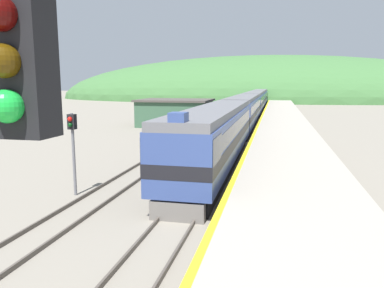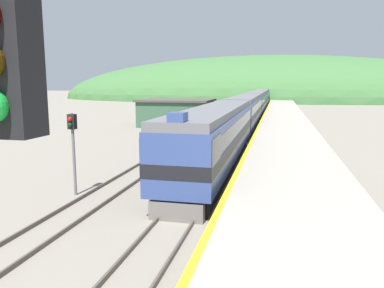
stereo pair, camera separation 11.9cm
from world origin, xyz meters
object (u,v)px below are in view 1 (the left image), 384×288
object	(u,v)px
carriage_second	(244,111)
signal_post_siding	(73,137)
carriage_third	(255,102)
carriage_fourth	(260,97)
express_train_lead_car	(215,135)
carriage_fifth	(263,95)

from	to	relation	value
carriage_second	signal_post_siding	world-z (taller)	signal_post_siding
carriage_third	signal_post_siding	xyz separation A→B (m)	(-5.69, -50.08, 0.73)
carriage_third	carriage_fourth	size ratio (longest dim) A/B	1.00
express_train_lead_car	carriage_third	distance (m)	42.94
carriage_second	express_train_lead_car	bearing A→B (deg)	-90.00
carriage_fourth	carriage_fifth	size ratio (longest dim) A/B	1.00
signal_post_siding	carriage_fifth	bearing A→B (deg)	86.51
carriage_second	carriage_fourth	xyz separation A→B (m)	(0.00, 43.30, 0.00)
carriage_fourth	express_train_lead_car	bearing A→B (deg)	-90.00
carriage_second	carriage_third	bearing A→B (deg)	90.00
carriage_third	carriage_fourth	xyz separation A→B (m)	(0.00, 21.65, 0.00)
carriage_fourth	signal_post_siding	distance (m)	71.96
express_train_lead_car	carriage_fifth	bearing A→B (deg)	90.00
carriage_third	carriage_fifth	xyz separation A→B (m)	(0.00, 43.30, 0.00)
carriage_second	carriage_fourth	bearing A→B (deg)	90.00
carriage_second	carriage_third	xyz separation A→B (m)	(0.00, 21.65, 0.00)
carriage_fourth	carriage_fifth	bearing A→B (deg)	90.00
carriage_second	carriage_fourth	world-z (taller)	same
express_train_lead_car	signal_post_siding	world-z (taller)	express_train_lead_car
carriage_fifth	signal_post_siding	bearing A→B (deg)	-93.49
carriage_third	carriage_fifth	distance (m)	43.30
carriage_third	carriage_fifth	world-z (taller)	same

